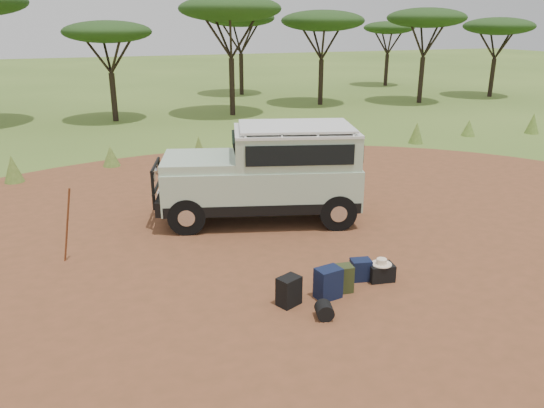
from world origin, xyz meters
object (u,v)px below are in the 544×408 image
object	(u,v)px
safari_vehicle	(267,175)
backpack_olive	(342,279)
duffel_navy	(361,270)
backpack_black	(289,291)
backpack_navy	(328,283)
hard_case	(381,272)
walking_staff	(67,225)

from	to	relation	value
safari_vehicle	backpack_olive	distance (m)	4.16
duffel_navy	backpack_black	bearing A→B (deg)	-155.41
backpack_navy	hard_case	world-z (taller)	backpack_navy
backpack_black	duffel_navy	distance (m)	1.71
duffel_navy	hard_case	bearing A→B (deg)	-13.34
backpack_navy	hard_case	xyz separation A→B (m)	(1.26, 0.24, -0.12)
safari_vehicle	hard_case	world-z (taller)	safari_vehicle
backpack_black	backpack_olive	size ratio (longest dim) A/B	1.02
duffel_navy	backpack_olive	bearing A→B (deg)	-141.10
safari_vehicle	hard_case	distance (m)	4.15
backpack_black	hard_case	size ratio (longest dim) A/B	1.12
backpack_navy	duffel_navy	size ratio (longest dim) A/B	1.37
backpack_navy	hard_case	size ratio (longest dim) A/B	1.22
backpack_olive	walking_staff	bearing A→B (deg)	152.60
backpack_navy	hard_case	distance (m)	1.29
hard_case	backpack_navy	bearing A→B (deg)	-160.14
backpack_olive	duffel_navy	distance (m)	0.64
backpack_black	walking_staff	bearing A→B (deg)	114.08
backpack_navy	backpack_olive	world-z (taller)	backpack_navy
safari_vehicle	duffel_navy	world-z (taller)	safari_vehicle
backpack_black	backpack_navy	xyz separation A→B (m)	(0.76, -0.02, 0.02)
walking_staff	backpack_olive	xyz separation A→B (m)	(4.65, -3.17, -0.55)
walking_staff	backpack_olive	size ratio (longest dim) A/B	3.13
walking_staff	backpack_black	world-z (taller)	walking_staff
backpack_navy	duffel_navy	distance (m)	1.00
hard_case	duffel_navy	bearing A→B (deg)	164.08
backpack_navy	duffel_navy	world-z (taller)	backpack_navy
walking_staff	hard_case	distance (m)	6.37
safari_vehicle	duffel_navy	bearing A→B (deg)	-65.87
backpack_black	backpack_olive	distance (m)	1.11
duffel_navy	safari_vehicle	bearing A→B (deg)	109.11
backpack_black	backpack_olive	world-z (taller)	backpack_black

